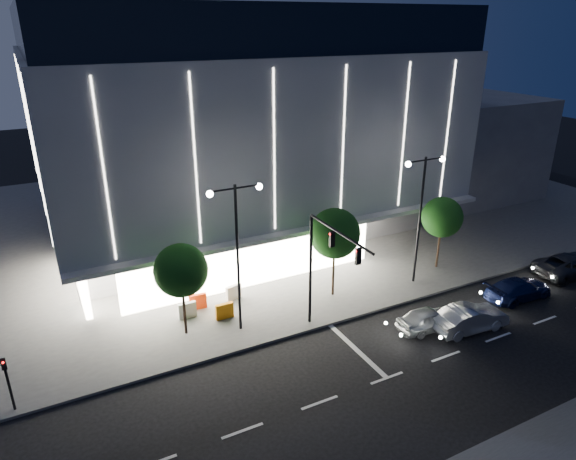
% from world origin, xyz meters
% --- Properties ---
extents(ground, '(160.00, 160.00, 0.00)m').
position_xyz_m(ground, '(0.00, 0.00, 0.00)').
color(ground, black).
rests_on(ground, ground).
extents(sidewalk_museum, '(70.00, 40.00, 0.15)m').
position_xyz_m(sidewalk_museum, '(5.00, 24.00, 0.07)').
color(sidewalk_museum, '#474747').
rests_on(sidewalk_museum, ground).
extents(museum, '(30.00, 25.80, 18.00)m').
position_xyz_m(museum, '(2.98, 22.31, 9.27)').
color(museum, '#4C4C51').
rests_on(museum, ground).
extents(annex_building, '(16.00, 20.00, 10.00)m').
position_xyz_m(annex_building, '(26.00, 24.00, 5.00)').
color(annex_building, '#4C4C51').
rests_on(annex_building, ground).
extents(traffic_mast, '(0.33, 5.89, 7.07)m').
position_xyz_m(traffic_mast, '(1.00, 3.34, 5.03)').
color(traffic_mast, black).
rests_on(traffic_mast, ground).
extents(street_lamp_west, '(3.16, 0.36, 9.00)m').
position_xyz_m(street_lamp_west, '(-3.00, 6.00, 5.96)').
color(street_lamp_west, black).
rests_on(street_lamp_west, ground).
extents(street_lamp_east, '(3.16, 0.36, 9.00)m').
position_xyz_m(street_lamp_east, '(10.00, 6.00, 5.96)').
color(street_lamp_east, black).
rests_on(street_lamp_east, ground).
extents(ped_signal_far, '(0.22, 0.24, 3.00)m').
position_xyz_m(ped_signal_far, '(-15.00, 4.50, 1.89)').
color(ped_signal_far, black).
rests_on(ped_signal_far, ground).
extents(tree_left, '(3.02, 3.02, 5.72)m').
position_xyz_m(tree_left, '(-5.97, 7.02, 4.03)').
color(tree_left, black).
rests_on(tree_left, ground).
extents(tree_mid, '(3.25, 3.25, 6.15)m').
position_xyz_m(tree_mid, '(4.03, 7.02, 4.33)').
color(tree_mid, black).
rests_on(tree_mid, ground).
extents(tree_right, '(2.91, 2.91, 5.51)m').
position_xyz_m(tree_right, '(13.03, 7.02, 3.88)').
color(tree_right, black).
rests_on(tree_right, ground).
extents(car_lead, '(4.09, 1.74, 1.38)m').
position_xyz_m(car_lead, '(7.01, 1.09, 0.69)').
color(car_lead, '#9FA2A7').
rests_on(car_lead, ground).
extents(car_second, '(4.84, 1.98, 1.56)m').
position_xyz_m(car_second, '(9.04, -0.11, 0.78)').
color(car_second, '#B4B7BC').
rests_on(car_second, ground).
extents(car_third, '(4.87, 2.09, 1.40)m').
position_xyz_m(car_third, '(14.69, 1.18, 0.70)').
color(car_third, '#131C4A').
rests_on(car_third, ground).
extents(car_fourth, '(5.75, 2.97, 1.55)m').
position_xyz_m(car_fourth, '(20.82, 1.88, 0.77)').
color(car_fourth, '#313237').
rests_on(car_fourth, ground).
extents(barrier_a, '(1.12, 0.35, 1.00)m').
position_xyz_m(barrier_a, '(-4.52, 9.32, 0.65)').
color(barrier_a, red).
rests_on(barrier_a, sidewalk_museum).
extents(barrier_b, '(1.10, 0.26, 1.00)m').
position_xyz_m(barrier_b, '(-5.42, 8.60, 0.65)').
color(barrier_b, silver).
rests_on(barrier_b, sidewalk_museum).
extents(barrier_c, '(1.10, 0.27, 1.00)m').
position_xyz_m(barrier_c, '(-3.43, 7.47, 0.65)').
color(barrier_c, orange).
rests_on(barrier_c, sidewalk_museum).
extents(barrier_d, '(1.13, 0.54, 1.00)m').
position_xyz_m(barrier_d, '(-2.09, 9.39, 0.65)').
color(barrier_d, white).
rests_on(barrier_d, sidewalk_museum).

